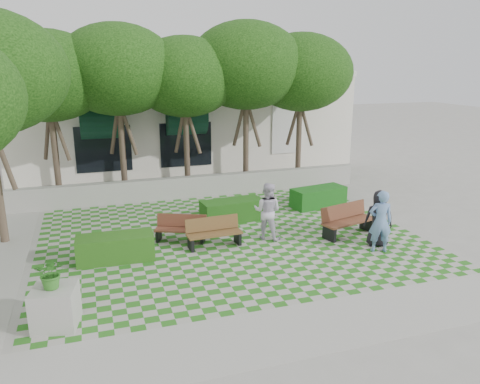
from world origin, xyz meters
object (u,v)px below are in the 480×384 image
object	(u,v)px
planter_front	(54,298)
person_white	(267,211)
bench_mid	(214,233)
hedge_midright	(232,211)
hedge_west	(116,248)
hedge_east	(318,197)
person_dark	(379,218)
bench_west	(181,229)
person_blue	(380,221)
bench_east	(347,221)

from	to	relation	value
planter_front	person_white	distance (m)	7.20
bench_mid	hedge_midright	size ratio (longest dim) A/B	0.79
bench_mid	planter_front	bearing A→B (deg)	-145.52
hedge_west	person_white	bearing A→B (deg)	2.97
hedge_east	person_dark	size ratio (longest dim) A/B	1.24
hedge_west	planter_front	size ratio (longest dim) A/B	1.36
bench_mid	person_white	size ratio (longest dim) A/B	0.93
bench_mid	bench_west	distance (m)	1.17
person_dark	person_white	distance (m)	3.49
bench_west	planter_front	bearing A→B (deg)	-107.09
person_dark	hedge_east	bearing A→B (deg)	-66.42
bench_west	bench_mid	bearing A→B (deg)	-16.48
bench_west	person_dark	bearing A→B (deg)	2.00
person_white	hedge_midright	bearing A→B (deg)	-38.07
person_dark	person_white	xyz separation A→B (m)	(-3.08, 1.64, 0.05)
hedge_west	person_blue	bearing A→B (deg)	-13.39
hedge_west	person_white	world-z (taller)	person_white
person_blue	person_white	xyz separation A→B (m)	(-2.84, 2.07, -0.02)
planter_front	person_blue	size ratio (longest dim) A/B	0.83
hedge_east	person_dark	distance (m)	4.36
hedge_midright	person_white	world-z (taller)	person_white
bench_mid	person_white	xyz separation A→B (m)	(1.82, 0.08, 0.51)
hedge_midright	person_blue	world-z (taller)	person_blue
bench_mid	person_dark	size ratio (longest dim) A/B	0.98
hedge_east	planter_front	world-z (taller)	planter_front
bench_mid	person_white	bearing A→B (deg)	-0.05
bench_west	hedge_west	bearing A→B (deg)	-132.56
bench_east	person_blue	bearing A→B (deg)	-98.78
bench_east	bench_west	size ratio (longest dim) A/B	1.21
hedge_midright	hedge_east	bearing A→B (deg)	9.12
bench_east	person_dark	distance (m)	1.28
bench_west	person_blue	xyz separation A→B (m)	(5.55, -2.75, 0.55)
bench_west	hedge_midright	size ratio (longest dim) A/B	0.77
hedge_west	person_dark	xyz separation A→B (m)	(7.90, -1.39, 0.51)
bench_mid	bench_west	bearing A→B (deg)	137.10
bench_east	person_white	world-z (taller)	person_white
planter_front	person_white	bearing A→B (deg)	28.85
person_dark	person_white	bearing A→B (deg)	-2.09
person_blue	hedge_west	bearing A→B (deg)	6.01
bench_mid	hedge_west	xyz separation A→B (m)	(-3.00, -0.17, -0.06)
planter_front	person_blue	bearing A→B (deg)	8.71
planter_front	hedge_midright	bearing A→B (deg)	43.95
bench_mid	hedge_west	world-z (taller)	bench_mid
person_blue	person_dark	size ratio (longest dim) A/B	1.08
bench_east	hedge_east	world-z (taller)	bench_east
hedge_east	hedge_midright	world-z (taller)	hedge_midright
planter_front	bench_east	bearing A→B (deg)	18.34
bench_east	hedge_west	bearing A→B (deg)	163.29
hedge_east	hedge_west	bearing A→B (deg)	-160.06
planter_front	person_blue	world-z (taller)	person_blue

